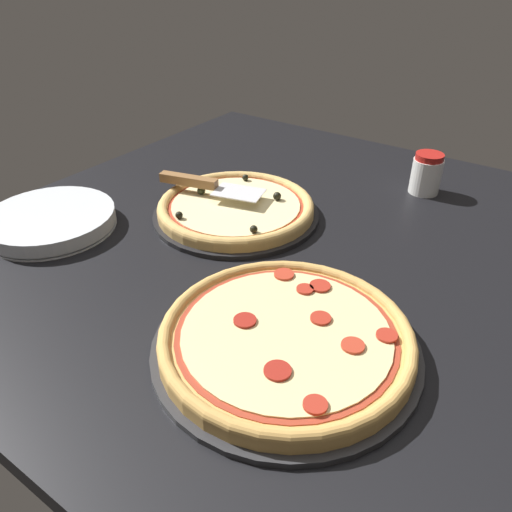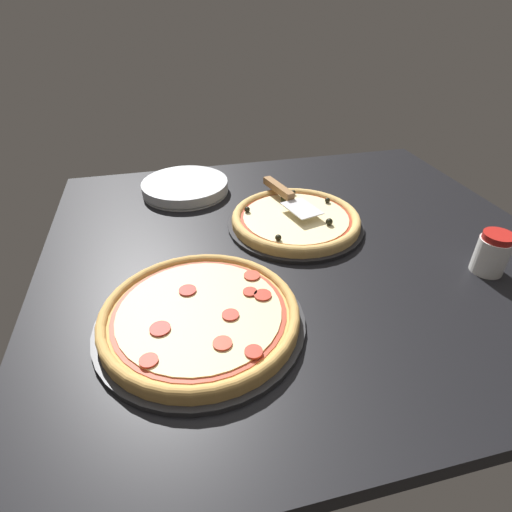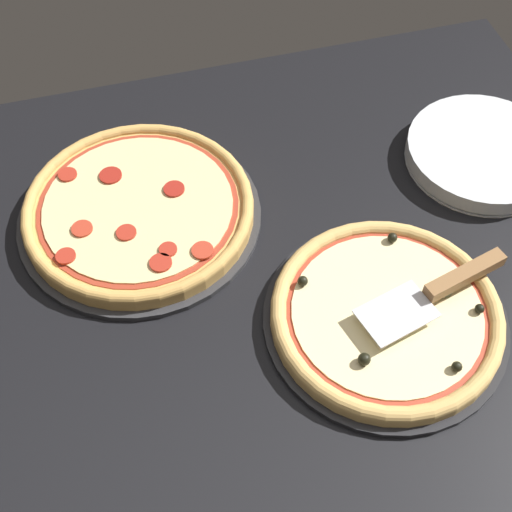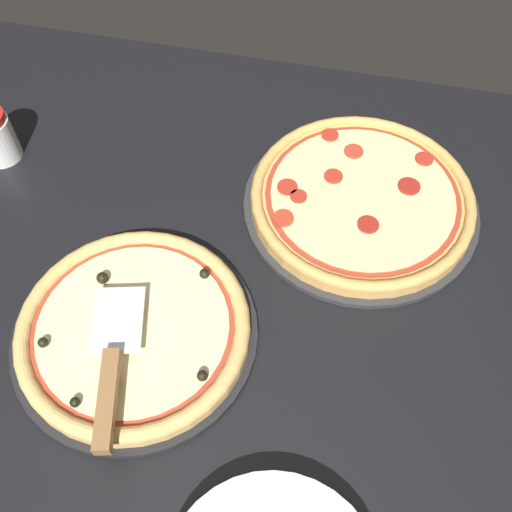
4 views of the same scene
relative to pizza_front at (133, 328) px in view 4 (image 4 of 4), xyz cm
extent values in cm
cube|color=black|center=(1.31, 9.12, -4.07)|extent=(122.95, 112.76, 3.60)
cylinder|color=black|center=(0.00, 0.01, -1.77)|extent=(35.59, 35.59, 1.00)
cylinder|color=#DBAD60|center=(0.00, 0.01, -0.51)|extent=(33.45, 33.45, 1.53)
torus|color=#DBAD60|center=(0.00, 0.01, 0.26)|extent=(33.45, 33.45, 2.30)
cylinder|color=#A33823|center=(0.00, 0.01, 0.33)|extent=(29.08, 29.08, 0.15)
cylinder|color=beige|center=(0.00, 0.01, 0.46)|extent=(27.43, 27.43, 0.40)
sphere|color=black|center=(7.77, 10.23, 1.42)|extent=(1.52, 1.52, 1.52)
sphere|color=black|center=(-10.97, -5.49, 1.38)|extent=(1.45, 1.45, 1.45)
sphere|color=#282D19|center=(0.56, -9.05, 1.57)|extent=(1.83, 1.83, 1.83)
sphere|color=black|center=(-6.69, 6.14, 1.54)|extent=(1.77, 1.77, 1.77)
sphere|color=black|center=(-3.38, -12.53, 1.35)|extent=(1.39, 1.39, 1.39)
sphere|color=black|center=(11.79, -5.38, 1.41)|extent=(1.51, 1.51, 1.51)
cylinder|color=#2D2D30|center=(28.87, 30.91, -1.77)|extent=(39.16, 39.16, 1.00)
cylinder|color=tan|center=(28.87, 30.91, -0.27)|extent=(36.81, 36.81, 2.02)
torus|color=tan|center=(28.87, 30.91, 0.74)|extent=(36.81, 36.81, 1.92)
cylinder|color=#A33823|center=(28.87, 30.91, 0.82)|extent=(32.00, 32.00, 0.15)
cylinder|color=beige|center=(28.87, 30.91, 0.94)|extent=(30.19, 30.19, 0.40)
cylinder|color=#AD2D1E|center=(38.13, 40.88, 1.34)|extent=(3.07, 3.07, 0.40)
cylinder|color=#AD2D1E|center=(16.56, 29.57, 1.34)|extent=(3.40, 3.40, 0.40)
cylinder|color=#AD2D1E|center=(21.56, 43.03, 1.34)|extent=(3.02, 3.02, 0.40)
cylinder|color=#B73823|center=(26.15, 40.02, 1.34)|extent=(3.30, 3.30, 0.40)
cylinder|color=maroon|center=(36.07, 34.13, 1.34)|extent=(3.68, 3.68, 0.40)
cylinder|color=#B73823|center=(17.16, 23.07, 1.34)|extent=(3.34, 3.34, 0.40)
cylinder|color=maroon|center=(30.42, 24.73, 1.34)|extent=(3.42, 3.42, 0.40)
cylinder|color=#AD2D1E|center=(18.70, 28.03, 1.34)|extent=(2.78, 2.78, 0.40)
cylinder|color=#AD2D1E|center=(23.59, 33.57, 1.34)|extent=(3.13, 3.13, 0.40)
cube|color=silver|center=(-1.63, -0.42, 2.61)|extent=(9.31, 11.81, 0.24)
cube|color=olive|center=(1.38, -11.93, 3.49)|extent=(5.52, 13.53, 2.00)
camera|label=1|loc=(75.50, 58.48, 48.74)|focal=35.00mm
camera|label=2|loc=(31.74, 86.51, 50.57)|focal=28.00mm
camera|label=3|loc=(-46.91, 32.36, 86.95)|focal=50.00mm
camera|label=4|loc=(25.70, -34.69, 76.17)|focal=42.00mm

